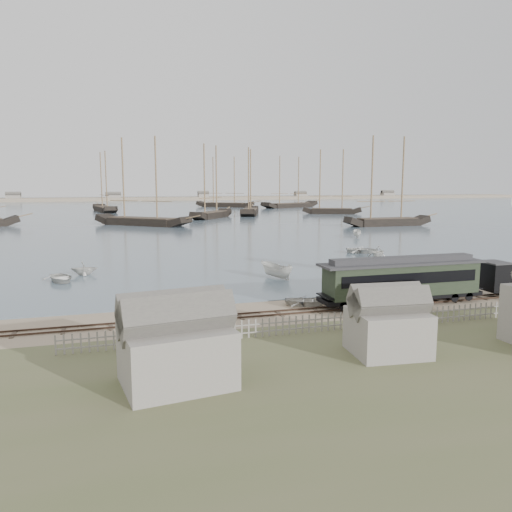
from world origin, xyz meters
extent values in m
plane|color=tan|center=(0.00, 0.00, 0.00)|extent=(600.00, 600.00, 0.00)
cube|color=#4A5B6A|center=(0.00, 170.00, 0.03)|extent=(600.00, 336.00, 0.06)
cube|color=#36271D|center=(0.00, -2.50, 0.10)|extent=(120.00, 0.08, 0.12)
cube|color=#36271D|center=(0.00, -1.50, 0.10)|extent=(120.00, 0.08, 0.12)
cube|color=#3B2E25|center=(0.00, -2.00, 0.03)|extent=(120.00, 1.80, 0.06)
cube|color=tan|center=(0.00, 250.00, 0.00)|extent=(500.00, 20.00, 1.80)
cube|color=black|center=(18.19, -2.00, 1.84)|extent=(1.73, 2.12, 2.21)
cube|color=#323234|center=(18.19, -2.00, 3.00)|extent=(1.92, 2.31, 0.12)
cube|color=black|center=(9.29, -2.00, 0.70)|extent=(13.71, 2.25, 0.34)
cube|color=black|center=(9.29, -2.00, 2.07)|extent=(12.74, 2.45, 2.45)
cube|color=black|center=(9.29, -3.24, 2.32)|extent=(11.76, 0.06, 0.88)
cube|color=black|center=(9.29, -0.76, 2.32)|extent=(11.76, 0.06, 0.88)
cube|color=#323234|center=(9.29, -2.00, 3.34)|extent=(13.71, 2.64, 0.18)
cube|color=#323234|center=(9.29, -2.00, 3.64)|extent=(12.25, 1.18, 0.44)
imported|color=silver|center=(1.90, -0.12, 0.35)|extent=(3.45, 3.98, 0.69)
imported|color=silver|center=(-17.55, 15.10, 0.48)|extent=(4.75, 4.06, 0.83)
imported|color=silver|center=(-15.54, 18.56, 0.76)|extent=(2.47, 2.81, 1.40)
imported|color=silver|center=(3.15, 10.98, 0.86)|extent=(4.39, 3.25, 1.60)
imported|color=silver|center=(20.43, 24.98, 0.51)|extent=(4.71, 5.30, 0.91)
imported|color=silver|center=(20.25, 20.52, 0.84)|extent=(3.79, 3.88, 1.56)
imported|color=silver|center=(29.00, 42.74, 0.75)|extent=(3.79, 2.74, 1.37)
camera|label=1|loc=(-12.84, -35.97, 9.60)|focal=35.00mm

